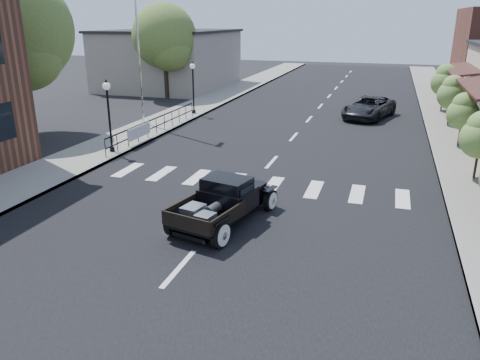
% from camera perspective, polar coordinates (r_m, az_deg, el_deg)
% --- Properties ---
extents(ground, '(120.00, 120.00, 0.00)m').
position_cam_1_polar(ground, '(14.91, -2.64, -5.34)').
color(ground, black).
rests_on(ground, ground).
extents(road, '(14.00, 80.00, 0.02)m').
position_cam_1_polar(road, '(28.79, 7.74, 6.57)').
color(road, black).
rests_on(road, ground).
extents(road_markings, '(12.00, 60.00, 0.06)m').
position_cam_1_polar(road_markings, '(24.02, 5.61, 4.12)').
color(road_markings, silver).
rests_on(road_markings, ground).
extents(sidewalk_left, '(3.00, 80.00, 0.15)m').
position_cam_1_polar(sidewalk_left, '(31.32, -7.87, 7.69)').
color(sidewalk_left, gray).
rests_on(sidewalk_left, ground).
extents(sidewalk_right, '(3.00, 80.00, 0.15)m').
position_cam_1_polar(sidewalk_right, '(28.63, 24.79, 5.04)').
color(sidewalk_right, gray).
rests_on(sidewalk_right, ground).
extents(low_building_left, '(10.00, 12.00, 5.00)m').
position_cam_1_polar(low_building_left, '(45.41, -8.51, 14.25)').
color(low_building_left, '#A29788').
rests_on(low_building_left, ground).
extents(railing, '(0.08, 10.00, 1.00)m').
position_cam_1_polar(railing, '(26.30, -10.18, 6.69)').
color(railing, black).
rests_on(railing, sidewalk_left).
extents(banner, '(0.04, 2.20, 0.60)m').
position_cam_1_polar(banner, '(24.60, -12.13, 5.23)').
color(banner, silver).
rests_on(banner, sidewalk_left).
extents(lamp_post_b, '(0.36, 0.36, 3.39)m').
position_cam_1_polar(lamp_post_b, '(22.84, -15.66, 7.49)').
color(lamp_post_b, black).
rests_on(lamp_post_b, sidewalk_left).
extents(lamp_post_c, '(0.36, 0.36, 3.39)m').
position_cam_1_polar(lamp_post_c, '(31.56, -5.72, 11.13)').
color(lamp_post_c, black).
rests_on(lamp_post_c, sidewalk_left).
extents(flagpole, '(0.12, 0.12, 12.71)m').
position_cam_1_polar(flagpole, '(28.39, -12.56, 19.35)').
color(flagpole, silver).
rests_on(flagpole, sidewalk_left).
extents(big_tree_near, '(5.82, 5.82, 8.55)m').
position_cam_1_polar(big_tree_near, '(28.01, -25.22, 13.47)').
color(big_tree_near, '#51672C').
rests_on(big_tree_near, ground).
extents(big_tree_far, '(5.03, 5.03, 7.39)m').
position_cam_1_polar(big_tree_far, '(38.85, -9.12, 15.21)').
color(big_tree_far, '#51672C').
rests_on(big_tree_far, ground).
extents(small_tree_b, '(1.56, 1.56, 2.60)m').
position_cam_1_polar(small_tree_b, '(20.45, 27.12, 3.64)').
color(small_tree_b, '#5C7D39').
rests_on(small_tree_b, sidewalk_right).
extents(small_tree_c, '(1.52, 1.52, 2.54)m').
position_cam_1_polar(small_tree_c, '(25.60, 25.41, 6.57)').
color(small_tree_c, '#5C7D39').
rests_on(small_tree_c, sidewalk_right).
extents(small_tree_d, '(1.69, 1.69, 2.81)m').
position_cam_1_polar(small_tree_d, '(30.65, 24.33, 8.77)').
color(small_tree_d, '#5C7D39').
rests_on(small_tree_d, sidewalk_right).
extents(small_tree_e, '(1.82, 1.82, 3.04)m').
position_cam_1_polar(small_tree_e, '(35.38, 23.60, 10.22)').
color(small_tree_e, '#5C7D39').
rests_on(small_tree_e, sidewalk_right).
extents(hotrod_pickup, '(2.90, 4.64, 1.49)m').
position_cam_1_polar(hotrod_pickup, '(14.66, -1.97, -2.59)').
color(hotrod_pickup, black).
rests_on(hotrod_pickup, ground).
extents(second_car, '(3.62, 5.43, 1.38)m').
position_cam_1_polar(second_car, '(31.83, 15.44, 8.50)').
color(second_car, black).
rests_on(second_car, ground).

